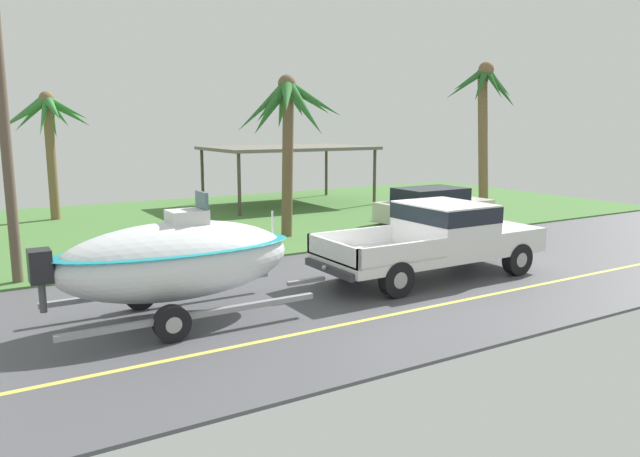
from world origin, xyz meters
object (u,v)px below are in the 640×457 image
Objects in this scene: boat_on_trailer at (176,260)px; carport_awning at (288,149)px; pickup_truck_towing at (443,235)px; palm_tree_near_left at (48,122)px; parked_sedan_near at (433,207)px; utility_pole at (3,116)px; palm_tree_far_left at (288,114)px; palm_tree_near_right at (485,103)px.

boat_on_trailer is 16.44m from carport_awning.
pickup_truck_towing is 13.72m from carport_awning.
boat_on_trailer is at bearing -88.79° from palm_tree_near_left.
parked_sedan_near is 0.59× the size of utility_pole.
pickup_truck_towing is 1.04× the size of boat_on_trailer.
pickup_truck_towing is 6.98m from palm_tree_far_left.
palm_tree_near_right is (6.87, -5.20, 2.03)m from carport_awning.
palm_tree_near_right is at bearing 40.09° from pickup_truck_towing.
palm_tree_far_left reaches higher than pickup_truck_towing.
boat_on_trailer is 0.78× the size of utility_pole.
parked_sedan_near is 6.57m from palm_tree_near_right.
parked_sedan_near is 14.82m from palm_tree_near_left.
boat_on_trailer reaches higher than parked_sedan_near.
pickup_truck_towing is 0.95× the size of palm_tree_near_right.
carport_awning is (2.81, 13.35, 1.54)m from pickup_truck_towing.
palm_tree_near_left is 0.78× the size of palm_tree_near_right.
palm_tree_near_right is (4.76, 2.27, 3.92)m from parked_sedan_near.
utility_pole is (-9.10, 4.49, 2.86)m from pickup_truck_towing.
boat_on_trailer is at bearing 180.00° from pickup_truck_towing.
palm_tree_far_left is 0.70× the size of utility_pole.
palm_tree_near_right is 0.85× the size of utility_pole.
palm_tree_far_left is at bearing -52.61° from palm_tree_near_left.
palm_tree_near_left is at bearing 145.28° from parked_sedan_near.
utility_pole is (-18.78, -3.66, -0.71)m from palm_tree_near_right.
parked_sedan_near is at bearing -74.23° from carport_awning.
palm_tree_near_right reaches higher than parked_sedan_near.
boat_on_trailer is 8.93m from palm_tree_far_left.
boat_on_trailer reaches higher than pickup_truck_towing.
palm_tree_near_right is (16.68, -5.99, 0.83)m from palm_tree_near_left.
palm_tree_near_left reaches higher than boat_on_trailer.
utility_pole reaches higher than boat_on_trailer.
utility_pole reaches higher than palm_tree_near_right.
utility_pole reaches higher than carport_awning.
palm_tree_far_left reaches higher than parked_sedan_near.
utility_pole reaches higher than palm_tree_far_left.
palm_tree_far_left is 8.33m from utility_pole.
palm_tree_near_left is at bearing 160.26° from palm_tree_near_right.
carport_awning reaches higher than boat_on_trailer.
utility_pole is (-14.02, -1.39, 3.20)m from parked_sedan_near.
palm_tree_near_right reaches higher than pickup_truck_towing.
palm_tree_far_left is at bearing -169.81° from palm_tree_near_right.
utility_pole is at bearing -168.97° from palm_tree_near_right.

